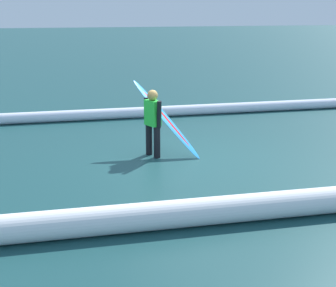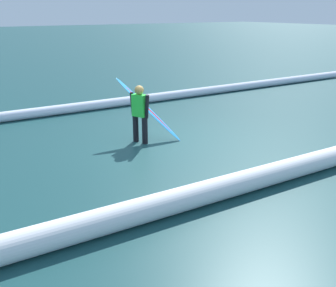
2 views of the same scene
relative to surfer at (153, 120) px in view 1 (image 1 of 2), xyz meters
The scene contains 5 objects.
ground_plane 1.08m from the surfer, 155.24° to the left, with size 149.51×149.51×0.00m, color #194245.
surfer is the anchor object (origin of this frame).
surfboard 0.35m from the surfer, 157.14° to the right, with size 1.33×1.37×1.53m.
wave_crest_foreground 4.14m from the surfer, 121.19° to the right, with size 0.30×0.30×20.67m, color white.
wave_crest_midground 3.68m from the surfer, 111.39° to the left, with size 0.40×0.40×14.67m, color white.
Camera 1 is at (2.80, 8.62, 2.96)m, focal length 48.83 mm.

